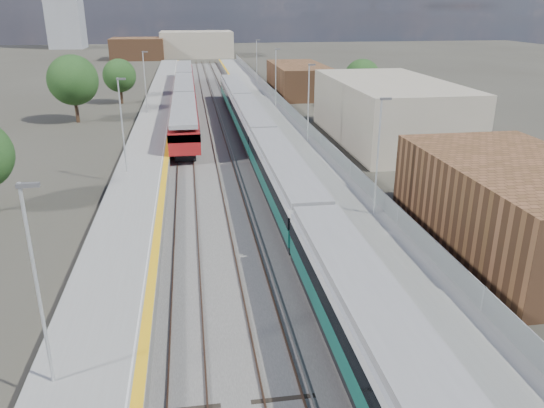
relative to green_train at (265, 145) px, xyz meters
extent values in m
plane|color=#47443A|center=(-1.50, 13.49, -2.17)|extent=(320.00, 320.00, 0.00)
cube|color=#565451|center=(-3.75, 15.99, -2.14)|extent=(10.50, 155.00, 0.06)
cube|color=#4C3323|center=(-0.72, 18.49, -2.06)|extent=(0.07, 160.00, 0.14)
cube|color=#4C3323|center=(0.72, 18.49, -2.06)|extent=(0.07, 160.00, 0.14)
cube|color=#4C3323|center=(-4.22, 18.49, -2.06)|extent=(0.07, 160.00, 0.14)
cube|color=#4C3323|center=(-2.78, 18.49, -2.06)|extent=(0.07, 160.00, 0.14)
cube|color=#4C3323|center=(-7.72, 18.49, -2.06)|extent=(0.07, 160.00, 0.14)
cube|color=#4C3323|center=(-6.28, 18.49, -2.06)|extent=(0.07, 160.00, 0.14)
cube|color=gray|center=(-1.05, 18.49, -2.07)|extent=(0.08, 160.00, 0.10)
cube|color=gray|center=(-2.45, 18.49, -2.07)|extent=(0.08, 160.00, 0.10)
cube|color=slate|center=(3.75, 15.99, -1.67)|extent=(4.70, 155.00, 1.00)
cube|color=gray|center=(3.75, 15.99, -1.17)|extent=(4.70, 155.00, 0.03)
cube|color=#F0B015|center=(1.65, 15.99, -1.15)|extent=(0.40, 155.00, 0.01)
cube|color=gray|center=(5.95, 15.99, -0.57)|extent=(0.06, 155.00, 1.20)
cylinder|color=#9EA0A3|center=(5.10, -14.51, 2.60)|extent=(0.12, 0.12, 7.50)
cube|color=#4C4C4F|center=(5.35, -14.51, 6.25)|extent=(0.70, 0.18, 0.14)
cylinder|color=#9EA0A3|center=(5.10, 5.49, 2.60)|extent=(0.12, 0.12, 7.50)
cube|color=#4C4C4F|center=(5.35, 5.49, 6.25)|extent=(0.70, 0.18, 0.14)
cylinder|color=#9EA0A3|center=(5.10, 25.49, 2.60)|extent=(0.12, 0.12, 7.50)
cube|color=#4C4C4F|center=(5.35, 25.49, 6.25)|extent=(0.70, 0.18, 0.14)
cylinder|color=#9EA0A3|center=(5.10, 45.49, 2.60)|extent=(0.12, 0.12, 7.50)
cube|color=#4C4C4F|center=(5.35, 45.49, 6.25)|extent=(0.70, 0.18, 0.14)
cube|color=slate|center=(-10.55, 15.99, -1.67)|extent=(4.30, 155.00, 1.00)
cube|color=gray|center=(-10.55, 15.99, -1.17)|extent=(4.30, 155.00, 0.03)
cube|color=#F0B015|center=(-8.65, 15.99, -1.15)|extent=(0.45, 155.00, 0.01)
cube|color=silver|center=(-9.00, 15.99, -1.14)|extent=(0.08, 155.00, 0.01)
cylinder|color=#9EA0A3|center=(-11.70, -28.51, 2.60)|extent=(0.12, 0.12, 7.50)
cube|color=#4C4C4F|center=(-11.45, -28.51, 6.25)|extent=(0.70, 0.18, 0.14)
cylinder|color=#9EA0A3|center=(-11.70, -2.51, 2.60)|extent=(0.12, 0.12, 7.50)
cube|color=#4C4C4F|center=(-11.45, -2.51, 6.25)|extent=(0.70, 0.18, 0.14)
cylinder|color=#9EA0A3|center=(-11.70, 23.49, 2.60)|extent=(0.12, 0.12, 7.50)
cube|color=#4C4C4F|center=(-11.45, 23.49, 6.25)|extent=(0.70, 0.18, 0.14)
cube|color=brown|center=(12.50, -18.51, 0.43)|extent=(9.00, 16.00, 5.20)
cube|color=#A19780|center=(14.50, 8.49, 1.03)|extent=(11.00, 22.00, 6.40)
cube|color=brown|center=(11.50, 41.49, 0.23)|extent=(8.00, 18.00, 4.80)
cube|color=#A19780|center=(-3.50, 113.49, 1.33)|extent=(20.00, 14.00, 7.00)
cube|color=brown|center=(-19.50, 108.49, 0.63)|extent=(14.00, 12.00, 5.60)
cube|color=black|center=(0.00, -28.97, -1.32)|extent=(2.64, 18.95, 0.45)
cube|color=#10524B|center=(0.00, -28.97, -0.54)|extent=(2.74, 18.95, 1.11)
cube|color=black|center=(0.00, -28.97, 0.34)|extent=(2.80, 18.95, 0.76)
cube|color=silver|center=(0.00, -28.97, 0.94)|extent=(2.74, 18.95, 0.47)
cube|color=gray|center=(0.00, -28.97, 1.35)|extent=(2.43, 18.95, 0.39)
cube|color=black|center=(0.00, -9.52, -1.32)|extent=(2.64, 18.95, 0.45)
cube|color=#10524B|center=(0.00, -9.52, -0.54)|extent=(2.74, 18.95, 1.11)
cube|color=black|center=(0.00, -9.52, 0.34)|extent=(2.80, 18.95, 0.76)
cube|color=silver|center=(0.00, -9.52, 0.94)|extent=(2.74, 18.95, 0.47)
cube|color=gray|center=(0.00, -9.52, 1.35)|extent=(2.43, 18.95, 0.39)
cube|color=black|center=(0.00, 9.94, -1.32)|extent=(2.64, 18.95, 0.45)
cube|color=#10524B|center=(0.00, 9.94, -0.54)|extent=(2.74, 18.95, 1.11)
cube|color=black|center=(0.00, 9.94, 0.34)|extent=(2.80, 18.95, 0.76)
cube|color=silver|center=(0.00, 9.94, 0.94)|extent=(2.74, 18.95, 0.47)
cube|color=gray|center=(0.00, 9.94, 1.35)|extent=(2.43, 18.95, 0.39)
cube|color=black|center=(0.00, 29.39, -1.32)|extent=(2.64, 18.95, 0.45)
cube|color=#10524B|center=(0.00, 29.39, -0.54)|extent=(2.74, 18.95, 1.11)
cube|color=black|center=(0.00, 29.39, 0.34)|extent=(2.80, 18.95, 0.76)
cube|color=silver|center=(0.00, 29.39, 0.94)|extent=(2.74, 18.95, 0.47)
cube|color=gray|center=(0.00, 29.39, 1.35)|extent=(2.43, 18.95, 0.39)
cube|color=black|center=(-7.00, 11.18, -1.69)|extent=(1.96, 16.65, 0.68)
cube|color=maroon|center=(-7.00, 11.18, -0.06)|extent=(2.89, 19.59, 2.06)
cube|color=black|center=(-7.00, 11.18, 0.46)|extent=(2.95, 19.59, 0.72)
cube|color=gray|center=(-7.00, 11.18, 1.49)|extent=(2.58, 19.59, 0.41)
cube|color=black|center=(-7.00, 31.27, -1.69)|extent=(1.96, 16.65, 0.68)
cube|color=maroon|center=(-7.00, 31.27, -0.06)|extent=(2.89, 19.59, 2.06)
cube|color=black|center=(-7.00, 31.27, 0.46)|extent=(2.95, 19.59, 0.72)
cube|color=gray|center=(-7.00, 31.27, 1.49)|extent=(2.58, 19.59, 0.41)
cube|color=black|center=(-7.00, 51.37, -1.69)|extent=(1.96, 16.65, 0.68)
cube|color=maroon|center=(-7.00, 51.37, -0.06)|extent=(2.89, 19.59, 2.06)
cube|color=black|center=(-7.00, 51.37, 0.46)|extent=(2.95, 19.59, 0.72)
cube|color=gray|center=(-7.00, 51.37, 1.49)|extent=(2.58, 19.59, 0.41)
cylinder|color=#382619|center=(-20.27, 23.51, -0.73)|extent=(0.44, 0.44, 2.88)
sphere|color=#1C3D17|center=(-20.27, 23.51, 3.03)|extent=(6.08, 6.08, 6.08)
cylinder|color=#382619|center=(-16.33, 36.69, -1.03)|extent=(0.44, 0.44, 2.28)
sphere|color=#1C3D17|center=(-16.33, 36.69, 1.94)|extent=(4.81, 4.81, 4.81)
cylinder|color=#382619|center=(17.56, 27.25, -0.97)|extent=(0.44, 0.44, 2.40)
sphere|color=#1C3D17|center=(17.56, 27.25, 2.16)|extent=(5.06, 5.06, 5.06)
camera|label=1|loc=(-6.32, -45.13, 11.47)|focal=35.00mm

